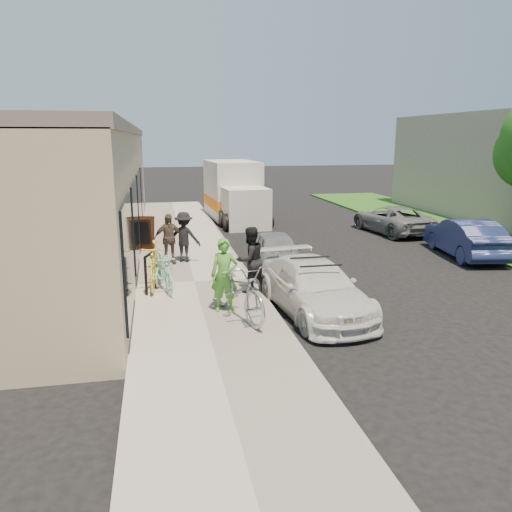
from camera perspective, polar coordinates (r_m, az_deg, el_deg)
ground at (r=10.88m, az=4.87°, el=-7.42°), size 120.00×120.00×0.00m
sidewalk at (r=13.33m, az=-7.06°, el=-3.20°), size 3.00×34.00×0.15m
curb at (r=13.53m, az=-0.49°, el=-2.89°), size 0.12×34.00×0.13m
storefront at (r=17.98m, az=-18.95°, el=7.13°), size 3.60×20.00×4.22m
bike_rack at (r=12.48m, az=-12.06°, el=-1.41°), size 0.26×0.66×0.97m
sandwich_board at (r=17.32m, az=-12.76°, el=2.56°), size 0.79×0.79×1.08m
sedan_white at (r=11.25m, az=6.62°, el=-3.60°), size 2.04×4.18×1.21m
sedan_silver at (r=14.86m, az=2.41°, el=0.52°), size 1.45×3.29×1.10m
moving_truck at (r=23.79m, az=-2.48°, el=7.02°), size 2.46×5.77×2.78m
far_car_blue at (r=17.88m, az=22.80°, el=1.96°), size 1.93×4.04×1.28m
far_car_gray at (r=21.46m, az=15.27°, el=4.08°), size 2.32×4.26×1.13m
tandem_bike at (r=10.49m, az=-2.09°, el=-3.74°), size 1.47×2.48×1.23m
woman_rider at (r=10.76m, az=-3.63°, el=-2.24°), size 0.68×0.54×1.62m
man_standing at (r=12.13m, az=-0.69°, el=-0.43°), size 0.98×0.91×1.62m
cruiser_bike_a at (r=12.49m, az=-10.55°, el=-1.88°), size 0.82×1.61×0.93m
cruiser_bike_b at (r=13.30m, az=-10.54°, el=-1.18°), size 0.90×1.65×0.82m
cruiser_bike_c at (r=12.83m, az=-11.55°, el=-1.02°), size 0.71×1.95×1.15m
bystander_a at (r=15.31m, az=-8.21°, el=2.17°), size 1.13×0.88×1.53m
bystander_b at (r=15.12m, az=-9.96°, el=1.94°), size 0.94×0.53×1.52m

